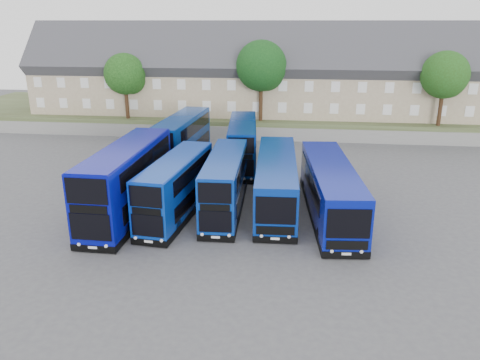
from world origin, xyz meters
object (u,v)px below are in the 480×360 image
Objects in this scene: dd_front_left at (127,182)px; tree_west at (126,76)px; dd_front_mid at (176,189)px; coach_east_a at (276,182)px; tree_mid at (263,68)px; tree_east at (446,77)px.

dd_front_left is 25.86m from tree_west.
dd_front_mid is 0.78× the size of coach_east_a.
tree_mid is 20.02m from tree_east.
tree_east is (27.68, 24.04, 4.97)m from dd_front_left.
dd_front_left is 0.92× the size of coach_east_a.
coach_east_a is at bearing 17.23° from dd_front_left.
tree_east is at bearing -1.43° from tree_mid.
tree_mid is (-2.66, 21.57, 6.27)m from coach_east_a.
dd_front_left reaches higher than coach_east_a.
coach_east_a is 1.76× the size of tree_west.
tree_mid is (7.68, 24.54, 5.65)m from dd_front_left.
tree_west is at bearing -178.21° from tree_mid.
tree_west is (-8.32, 24.04, 4.64)m from dd_front_left.
tree_mid is at bearing 73.82° from dd_front_left.
tree_mid reaches higher than coach_east_a.
tree_east reaches higher than dd_front_left.
dd_front_mid is 1.29× the size of tree_east.
coach_east_a is 28.63m from tree_west.
tree_west reaches higher than dd_front_mid.
dd_front_mid is at bearing -63.77° from tree_west.
dd_front_left is at bearing -70.90° from tree_west.
tree_east is (17.34, 21.07, 5.60)m from coach_east_a.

